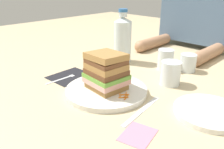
# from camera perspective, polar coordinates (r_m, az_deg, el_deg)

# --- Properties ---
(ground_plane) EXTENTS (3.00, 3.00, 0.00)m
(ground_plane) POSITION_cam_1_polar(r_m,az_deg,el_deg) (0.80, -0.06, -3.87)
(ground_plane) COLOR #C6B289
(main_plate) EXTENTS (0.27, 0.27, 0.02)m
(main_plate) POSITION_cam_1_polar(r_m,az_deg,el_deg) (0.78, -1.55, -3.86)
(main_plate) COLOR white
(main_plate) RESTS_ON ground_plane
(sandwich) EXTENTS (0.13, 0.12, 0.13)m
(sandwich) POSITION_cam_1_polar(r_m,az_deg,el_deg) (0.76, -1.61, 0.79)
(sandwich) COLOR #A87A42
(sandwich) RESTS_ON main_plate
(carrot_shred_0) EXTENTS (0.03, 0.01, 0.00)m
(carrot_shred_0) POSITION_cam_1_polar(r_m,az_deg,el_deg) (0.84, -4.09, -1.29)
(carrot_shred_0) COLOR orange
(carrot_shred_0) RESTS_ON main_plate
(carrot_shred_1) EXTENTS (0.03, 0.02, 0.00)m
(carrot_shred_1) POSITION_cam_1_polar(r_m,az_deg,el_deg) (0.83, -5.68, -1.68)
(carrot_shred_1) COLOR orange
(carrot_shred_1) RESTS_ON main_plate
(carrot_shred_2) EXTENTS (0.03, 0.02, 0.00)m
(carrot_shred_2) POSITION_cam_1_polar(r_m,az_deg,el_deg) (0.85, -4.38, -1.00)
(carrot_shred_2) COLOR orange
(carrot_shred_2) RESTS_ON main_plate
(carrot_shred_3) EXTENTS (0.02, 0.02, 0.00)m
(carrot_shred_3) POSITION_cam_1_polar(r_m,az_deg,el_deg) (0.85, -4.07, -0.93)
(carrot_shred_3) COLOR orange
(carrot_shred_3) RESTS_ON main_plate
(carrot_shred_4) EXTENTS (0.03, 0.01, 0.00)m
(carrot_shred_4) POSITION_cam_1_polar(r_m,az_deg,el_deg) (0.84, -5.30, -1.47)
(carrot_shred_4) COLOR orange
(carrot_shred_4) RESTS_ON main_plate
(carrot_shred_5) EXTENTS (0.03, 0.00, 0.00)m
(carrot_shred_5) POSITION_cam_1_polar(r_m,az_deg,el_deg) (0.83, -6.03, -1.79)
(carrot_shred_5) COLOR orange
(carrot_shred_5) RESTS_ON main_plate
(carrot_shred_6) EXTENTS (0.03, 0.01, 0.00)m
(carrot_shred_6) POSITION_cam_1_polar(r_m,az_deg,el_deg) (0.85, -4.18, -1.12)
(carrot_shred_6) COLOR orange
(carrot_shred_6) RESTS_ON main_plate
(carrot_shred_7) EXTENTS (0.01, 0.02, 0.00)m
(carrot_shred_7) POSITION_cam_1_polar(r_m,az_deg,el_deg) (0.71, 3.42, -5.79)
(carrot_shred_7) COLOR orange
(carrot_shred_7) RESTS_ON main_plate
(carrot_shred_8) EXTENTS (0.01, 0.02, 0.00)m
(carrot_shred_8) POSITION_cam_1_polar(r_m,az_deg,el_deg) (0.73, 3.62, -5.22)
(carrot_shred_8) COLOR orange
(carrot_shred_8) RESTS_ON main_plate
(carrot_shred_9) EXTENTS (0.02, 0.02, 0.00)m
(carrot_shred_9) POSITION_cam_1_polar(r_m,az_deg,el_deg) (0.73, 3.15, -4.97)
(carrot_shred_9) COLOR orange
(carrot_shred_9) RESTS_ON main_plate
(carrot_shred_10) EXTENTS (0.02, 0.02, 0.00)m
(carrot_shred_10) POSITION_cam_1_polar(r_m,az_deg,el_deg) (0.73, 1.99, -5.21)
(carrot_shred_10) COLOR orange
(carrot_shred_10) RESTS_ON main_plate
(carrot_shred_11) EXTENTS (0.02, 0.03, 0.00)m
(carrot_shred_11) POSITION_cam_1_polar(r_m,az_deg,el_deg) (0.74, 3.44, -4.90)
(carrot_shred_11) COLOR orange
(carrot_shred_11) RESTS_ON main_plate
(carrot_shred_12) EXTENTS (0.02, 0.02, 0.00)m
(carrot_shred_12) POSITION_cam_1_polar(r_m,az_deg,el_deg) (0.72, 2.85, -5.69)
(carrot_shred_12) COLOR orange
(carrot_shred_12) RESTS_ON main_plate
(napkin_dark) EXTENTS (0.14, 0.16, 0.00)m
(napkin_dark) POSITION_cam_1_polar(r_m,az_deg,el_deg) (0.93, -10.25, -0.39)
(napkin_dark) COLOR black
(napkin_dark) RESTS_ON ground_plane
(fork) EXTENTS (0.02, 0.17, 0.00)m
(fork) POSITION_cam_1_polar(r_m,az_deg,el_deg) (0.92, -11.40, -0.59)
(fork) COLOR silver
(fork) RESTS_ON napkin_dark
(knife) EXTENTS (0.04, 0.20, 0.00)m
(knife) POSITION_cam_1_polar(r_m,az_deg,el_deg) (0.68, 7.05, -9.02)
(knife) COLOR silver
(knife) RESTS_ON ground_plane
(juice_glass) EXTENTS (0.07, 0.07, 0.09)m
(juice_glass) POSITION_cam_1_polar(r_m,az_deg,el_deg) (0.86, 14.21, -0.04)
(juice_glass) COLOR white
(juice_glass) RESTS_ON ground_plane
(water_bottle) EXTENTS (0.08, 0.08, 0.24)m
(water_bottle) POSITION_cam_1_polar(r_m,az_deg,el_deg) (1.05, 2.63, 8.73)
(water_bottle) COLOR silver
(water_bottle) RESTS_ON ground_plane
(empty_tumbler_0) EXTENTS (0.07, 0.07, 0.09)m
(empty_tumbler_0) POSITION_cam_1_polar(r_m,az_deg,el_deg) (1.00, 13.04, 3.56)
(empty_tumbler_0) COLOR silver
(empty_tumbler_0) RESTS_ON ground_plane
(empty_tumbler_1) EXTENTS (0.07, 0.07, 0.07)m
(empty_tumbler_1) POSITION_cam_1_polar(r_m,az_deg,el_deg) (1.01, 18.23, 2.77)
(empty_tumbler_1) COLOR silver
(empty_tumbler_1) RESTS_ON ground_plane
(side_plate) EXTENTS (0.20, 0.20, 0.01)m
(side_plate) POSITION_cam_1_polar(r_m,az_deg,el_deg) (0.72, 22.86, -8.50)
(side_plate) COLOR white
(side_plate) RESTS_ON ground_plane
(napkin_pink) EXTENTS (0.09, 0.11, 0.00)m
(napkin_pink) POSITION_cam_1_polar(r_m,az_deg,el_deg) (0.59, 6.40, -14.53)
(napkin_pink) COLOR pink
(napkin_pink) RESTS_ON ground_plane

